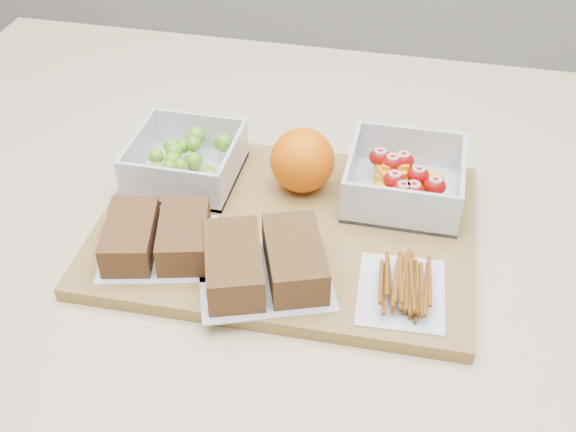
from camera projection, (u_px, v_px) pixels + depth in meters
name	position (u px, v px, depth m)	size (l,w,h in m)	color
cutting_board	(286.00, 229.00, 0.82)	(0.42, 0.30, 0.02)	olive
grape_container	(188.00, 160.00, 0.87)	(0.12, 0.12, 0.05)	silver
fruit_container	(404.00, 181.00, 0.84)	(0.13, 0.13, 0.06)	silver
orange	(302.00, 160.00, 0.84)	(0.08, 0.08, 0.08)	#EC6205
sandwich_bag_left	(157.00, 236.00, 0.77)	(0.15, 0.13, 0.04)	silver
sandwich_bag_center	(264.00, 262.00, 0.73)	(0.17, 0.16, 0.04)	silver
pretzel_bag	(402.00, 285.00, 0.72)	(0.09, 0.11, 0.02)	silver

